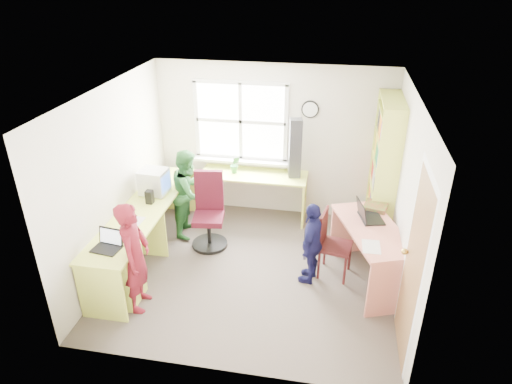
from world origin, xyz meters
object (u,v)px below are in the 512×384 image
(cd_tower, at_px, (295,148))
(crt_monitor, at_px, (154,182))
(right_desk, at_px, (371,243))
(bookshelf, at_px, (383,175))
(swivel_chair, at_px, (209,215))
(person_red, at_px, (135,257))
(person_green, at_px, (189,193))
(wooden_chair, at_px, (331,241))
(laptop_left, at_px, (108,244))
(potted_plant, at_px, (235,165))
(laptop_right, at_px, (367,215))
(l_desk, at_px, (149,243))
(person_navy, at_px, (312,243))

(cd_tower, bearing_deg, crt_monitor, -165.44)
(right_desk, bearing_deg, bookshelf, 61.88)
(swivel_chair, height_order, person_red, person_red)
(crt_monitor, xyz_separation_m, person_red, (0.32, -1.44, -0.24))
(swivel_chair, height_order, person_green, person_green)
(bookshelf, distance_m, person_red, 3.54)
(right_desk, xyz_separation_m, swivel_chair, (-2.23, 0.49, -0.09))
(wooden_chair, bearing_deg, laptop_left, -147.96)
(potted_plant, bearing_deg, laptop_right, -30.20)
(swivel_chair, height_order, cd_tower, cd_tower)
(right_desk, xyz_separation_m, person_green, (-2.59, 0.74, 0.09))
(swivel_chair, bearing_deg, person_green, 136.43)
(laptop_right, height_order, potted_plant, laptop_right)
(laptop_right, distance_m, cd_tower, 1.62)
(swivel_chair, relative_size, wooden_chair, 1.21)
(potted_plant, xyz_separation_m, person_red, (-0.65, -2.33, -0.20))
(laptop_right, xyz_separation_m, cd_tower, (-1.05, 1.18, 0.37))
(right_desk, distance_m, person_red, 2.86)
(potted_plant, relative_size, person_red, 0.20)
(crt_monitor, distance_m, potted_plant, 1.31)
(wooden_chair, bearing_deg, cd_tower, 125.73)
(wooden_chair, distance_m, crt_monitor, 2.57)
(wooden_chair, xyz_separation_m, laptop_right, (0.42, 0.15, 0.35))
(crt_monitor, height_order, cd_tower, cd_tower)
(l_desk, height_order, swivel_chair, swivel_chair)
(laptop_left, distance_m, cd_tower, 3.02)
(bookshelf, xyz_separation_m, person_navy, (-0.89, -1.23, -0.45))
(person_green, bearing_deg, cd_tower, -65.38)
(bookshelf, bearing_deg, swivel_chair, -165.04)
(swivel_chair, relative_size, cd_tower, 1.21)
(right_desk, xyz_separation_m, cd_tower, (-1.12, 1.40, 0.64))
(swivel_chair, xyz_separation_m, laptop_right, (2.16, -0.27, 0.37))
(l_desk, height_order, person_red, person_red)
(person_red, distance_m, person_green, 1.72)
(wooden_chair, bearing_deg, person_green, 172.66)
(crt_monitor, bearing_deg, laptop_left, -86.47)
(laptop_right, xyz_separation_m, person_red, (-2.61, -1.18, -0.15))
(swivel_chair, height_order, laptop_right, swivel_chair)
(laptop_left, xyz_separation_m, potted_plant, (0.98, 2.28, 0.09))
(bookshelf, relative_size, wooden_chair, 2.32)
(potted_plant, bearing_deg, person_navy, -48.29)
(bookshelf, relative_size, person_red, 1.53)
(right_desk, xyz_separation_m, person_navy, (-0.73, -0.11, -0.01))
(right_desk, height_order, laptop_left, laptop_left)
(person_red, bearing_deg, bookshelf, -60.36)
(crt_monitor, relative_size, potted_plant, 1.42)
(l_desk, xyz_separation_m, swivel_chair, (0.57, 0.83, 0.02))
(l_desk, bearing_deg, right_desk, 7.08)
(crt_monitor, relative_size, person_navy, 0.35)
(person_red, height_order, person_green, person_red)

